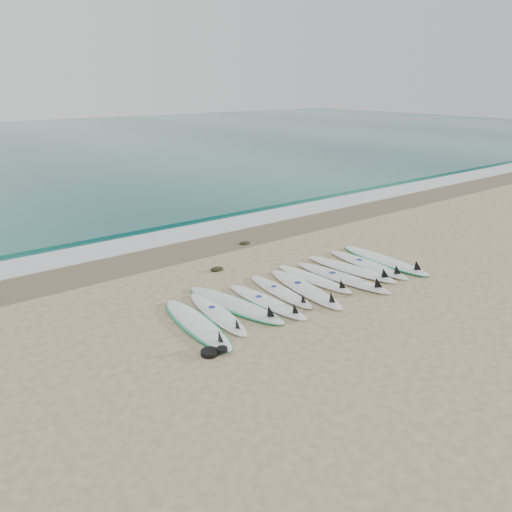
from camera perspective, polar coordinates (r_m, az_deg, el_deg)
ground at (r=11.75m, az=5.17°, el=-3.70°), size 120.00×120.00×0.00m
wet_sand_band at (r=14.81m, az=-5.63°, el=1.24°), size 120.00×1.80×0.01m
foam_band at (r=15.96m, az=-8.33°, el=2.51°), size 120.00×1.40×0.04m
wave_crest at (r=17.23m, az=-10.82°, el=3.73°), size 120.00×1.00×0.10m
surfboard_0 at (r=10.00m, az=-6.72°, el=-7.73°), size 0.85×2.69×0.34m
surfboard_1 at (r=10.38m, az=-4.33°, el=-6.59°), size 0.78×2.44×0.31m
surfboard_2 at (r=10.75m, az=-2.35°, el=-5.58°), size 1.14×2.86×0.35m
surfboard_3 at (r=10.87m, az=1.38°, el=-5.27°), size 0.64×2.45×0.31m
surfboard_4 at (r=11.41m, az=2.92°, el=-4.08°), size 0.65×2.34×0.30m
surfboard_5 at (r=11.57m, az=5.76°, el=-3.75°), size 0.94×2.80×0.35m
surfboard_6 at (r=12.18m, az=6.81°, el=-2.63°), size 0.62×2.44×0.31m
surfboard_7 at (r=12.34m, az=10.02°, el=-2.46°), size 0.86×2.84×0.36m
surfboard_8 at (r=12.95m, az=10.97°, el=-1.47°), size 0.89×2.75×0.35m
surfboard_9 at (r=13.36m, az=12.77°, el=-0.95°), size 0.69×2.71×0.34m
surfboard_10 at (r=13.79m, az=14.55°, el=-0.48°), size 0.84×2.94×0.37m
seaweed_near at (r=12.83m, az=-4.49°, el=-1.48°), size 0.36×0.28×0.07m
seaweed_far at (r=14.85m, az=-1.30°, el=1.49°), size 0.34×0.27×0.07m
leash_coil at (r=9.03m, az=-5.00°, el=-10.86°), size 0.46×0.36×0.11m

